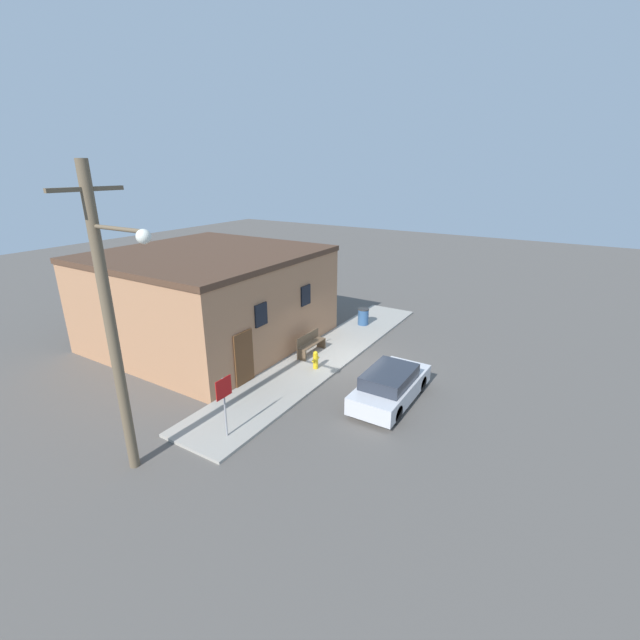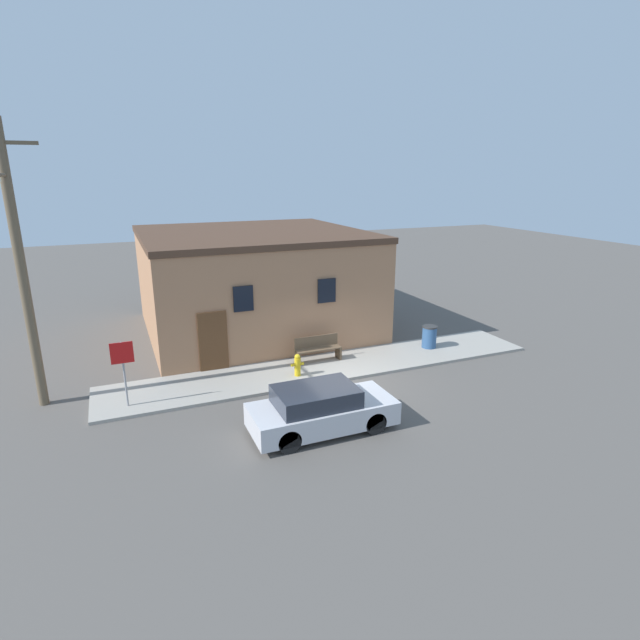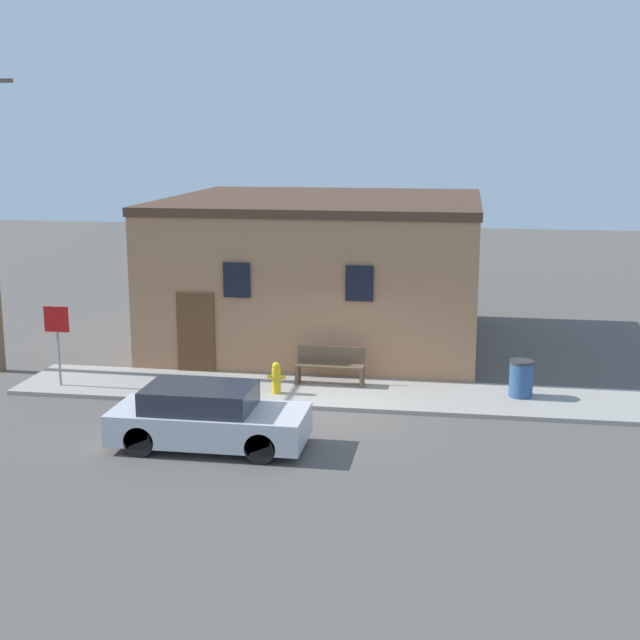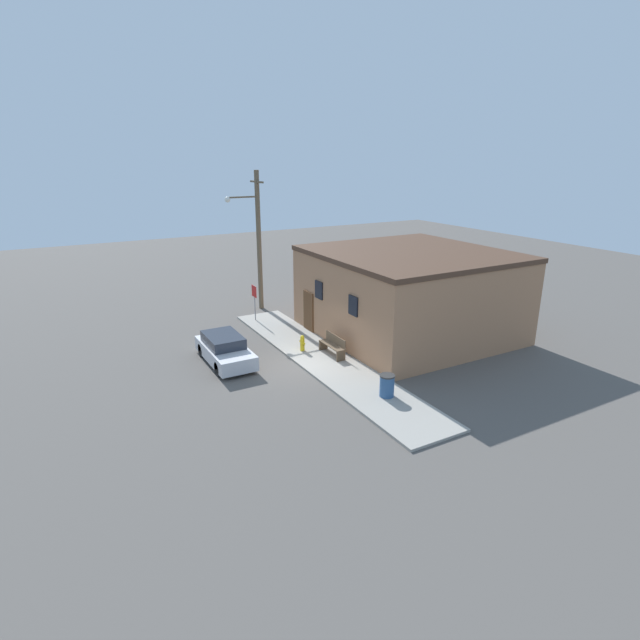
% 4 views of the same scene
% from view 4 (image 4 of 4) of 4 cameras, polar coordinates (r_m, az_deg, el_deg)
% --- Properties ---
extents(ground_plane, '(80.00, 80.00, 0.00)m').
position_cam_4_polar(ground_plane, '(22.31, -2.47, -5.26)').
color(ground_plane, '#56514C').
extents(sidewalk, '(15.70, 2.56, 0.10)m').
position_cam_4_polar(sidewalk, '(22.84, 0.41, -4.53)').
color(sidewalk, '#9E998E').
rests_on(sidewalk, ground).
extents(brick_building, '(9.11, 8.91, 4.36)m').
position_cam_4_polar(brick_building, '(26.09, 10.11, 3.04)').
color(brick_building, '#A87551').
rests_on(brick_building, ground).
extents(fire_hydrant, '(0.44, 0.21, 0.77)m').
position_cam_4_polar(fire_hydrant, '(23.59, -2.03, -2.64)').
color(fire_hydrant, gold).
rests_on(fire_hydrant, sidewalk).
extents(stop_sign, '(0.63, 0.06, 1.99)m').
position_cam_4_polar(stop_sign, '(27.94, -7.51, 2.70)').
color(stop_sign, gray).
rests_on(stop_sign, sidewalk).
extents(bench, '(1.69, 0.44, 0.93)m').
position_cam_4_polar(bench, '(23.06, 1.50, -2.91)').
color(bench, brown).
rests_on(bench, sidewalk).
extents(trash_bin, '(0.59, 0.59, 0.88)m').
position_cam_4_polar(trash_bin, '(19.37, 7.66, -7.43)').
color(trash_bin, '#2D517F').
rests_on(trash_bin, sidewalk).
extents(utility_pole, '(1.80, 2.09, 8.16)m').
position_cam_4_polar(utility_pole, '(29.92, -7.20, 9.34)').
color(utility_pole, brown).
rests_on(utility_pole, ground).
extents(parked_car, '(3.93, 1.65, 1.27)m').
position_cam_4_polar(parked_car, '(22.85, -10.83, -3.33)').
color(parked_car, black).
rests_on(parked_car, ground).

